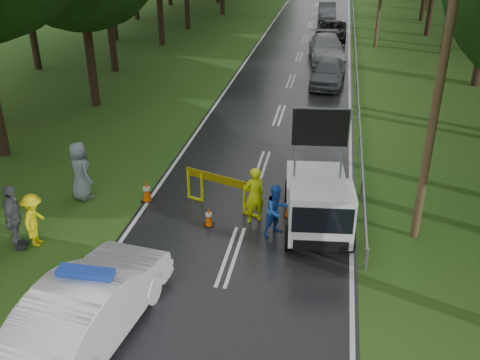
% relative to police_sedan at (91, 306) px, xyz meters
% --- Properties ---
extents(ground, '(160.00, 160.00, 0.00)m').
position_rel_police_sedan_xyz_m(ground, '(2.47, 3.66, -0.83)').
color(ground, '#1C4714').
rests_on(ground, ground).
extents(road, '(7.00, 140.00, 0.02)m').
position_rel_police_sedan_xyz_m(road, '(2.47, 33.66, -0.82)').
color(road, black).
rests_on(road, ground).
extents(guardrail, '(0.12, 60.06, 0.70)m').
position_rel_police_sedan_xyz_m(guardrail, '(6.17, 33.33, -0.28)').
color(guardrail, gray).
rests_on(guardrail, ground).
extents(utility_pole_near, '(1.40, 0.24, 10.00)m').
position_rel_police_sedan_xyz_m(utility_pole_near, '(7.67, 5.66, 4.23)').
color(utility_pole_near, '#4C3723').
rests_on(utility_pole_near, ground).
extents(police_sedan, '(2.39, 5.20, 1.82)m').
position_rel_police_sedan_xyz_m(police_sedan, '(0.00, 0.00, 0.00)').
color(police_sedan, silver).
rests_on(police_sedan, ground).
extents(work_truck, '(2.33, 4.49, 3.45)m').
position_rel_police_sedan_xyz_m(work_truck, '(4.76, 5.62, 0.10)').
color(work_truck, gray).
rests_on(work_truck, ground).
extents(barrier, '(2.67, 1.00, 1.16)m').
position_rel_police_sedan_xyz_m(barrier, '(1.67, 6.33, 0.05)').
color(barrier, '#D3D30B').
rests_on(barrier, ground).
extents(officer, '(0.81, 0.73, 1.85)m').
position_rel_police_sedan_xyz_m(officer, '(2.81, 5.66, 0.09)').
color(officer, '#D1EA0C').
rests_on(officer, ground).
extents(civilian, '(1.00, 1.00, 1.63)m').
position_rel_police_sedan_xyz_m(civilian, '(3.58, 5.05, -0.02)').
color(civilian, blue).
rests_on(civilian, ground).
extents(bystander_left, '(0.78, 1.14, 1.63)m').
position_rel_police_sedan_xyz_m(bystander_left, '(-3.19, 3.25, -0.02)').
color(bystander_left, yellow).
rests_on(bystander_left, ground).
extents(bystander_mid, '(0.86, 1.27, 2.00)m').
position_rel_police_sedan_xyz_m(bystander_mid, '(-3.64, 2.98, 0.17)').
color(bystander_mid, '#44474C').
rests_on(bystander_mid, ground).
extents(bystander_right, '(1.18, 1.10, 2.03)m').
position_rel_police_sedan_xyz_m(bystander_right, '(-3.14, 6.16, 0.18)').
color(bystander_right, gray).
rests_on(bystander_right, ground).
extents(queue_car_first, '(2.06, 4.51, 1.50)m').
position_rel_police_sedan_xyz_m(queue_car_first, '(4.57, 21.22, -0.08)').
color(queue_car_first, '#414449').
rests_on(queue_car_first, ground).
extents(queue_car_second, '(2.81, 5.61, 1.57)m').
position_rel_police_sedan_xyz_m(queue_car_second, '(4.29, 27.22, -0.05)').
color(queue_car_second, '#92949A').
rests_on(queue_car_second, ground).
extents(queue_car_third, '(2.28, 4.94, 1.37)m').
position_rel_police_sedan_xyz_m(queue_car_third, '(4.42, 33.82, -0.14)').
color(queue_car_third, black).
rests_on(queue_car_third, ground).
extents(queue_car_fourth, '(1.82, 4.49, 1.45)m').
position_rel_police_sedan_xyz_m(queue_car_fourth, '(3.77, 43.10, -0.11)').
color(queue_car_fourth, '#43464B').
rests_on(queue_car_fourth, ground).
extents(cone_near_left, '(0.38, 0.38, 0.80)m').
position_rel_police_sedan_xyz_m(cone_near_left, '(-0.04, 2.19, -0.45)').
color(cone_near_left, black).
rests_on(cone_near_left, ground).
extents(cone_center, '(0.31, 0.31, 0.66)m').
position_rel_police_sedan_xyz_m(cone_center, '(1.47, 5.16, -0.51)').
color(cone_center, black).
rests_on(cone_center, ground).
extents(cone_far, '(0.32, 0.32, 0.69)m').
position_rel_police_sedan_xyz_m(cone_far, '(3.86, 6.16, -0.50)').
color(cone_far, black).
rests_on(cone_far, ground).
extents(cone_left_mid, '(0.37, 0.37, 0.79)m').
position_rel_police_sedan_xyz_m(cone_left_mid, '(-0.93, 6.33, -0.45)').
color(cone_left_mid, black).
rests_on(cone_left_mid, ground).
extents(cone_right, '(0.38, 0.38, 0.81)m').
position_rel_police_sedan_xyz_m(cone_right, '(5.52, 5.16, -0.44)').
color(cone_right, black).
rests_on(cone_right, ground).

